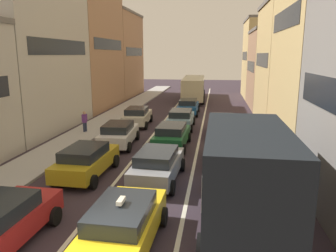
{
  "coord_description": "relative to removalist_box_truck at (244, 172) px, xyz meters",
  "views": [
    {
      "loc": [
        2.72,
        -6.6,
        5.7
      ],
      "look_at": [
        0.0,
        12.0,
        1.6
      ],
      "focal_mm": 35.12,
      "sensor_mm": 36.0,
      "label": 1
    }
  ],
  "objects": [
    {
      "name": "sedan_left_lane_fourth",
      "position": [
        -7.28,
        15.39,
        -1.18
      ],
      "size": [
        2.24,
        4.39,
        1.49
      ],
      "rotation": [
        0.0,
        0.0,
        1.62
      ],
      "color": "beige",
      "rests_on": "ground"
    },
    {
      "name": "wagon_right_lane_far",
      "position": [
        -0.45,
        12.93,
        -1.18
      ],
      "size": [
        2.07,
        4.3,
        1.49
      ],
      "rotation": [
        0.0,
        0.0,
        1.57
      ],
      "color": "#A51E1E",
      "rests_on": "ground"
    },
    {
      "name": "wagon_left_lane_second",
      "position": [
        -6.97,
        3.81,
        -1.18
      ],
      "size": [
        2.17,
        4.35,
        1.49
      ],
      "rotation": [
        0.0,
        0.0,
        1.54
      ],
      "color": "#B29319",
      "rests_on": "ground"
    },
    {
      "name": "pedestrian_near_kerb",
      "position": [
        -10.44,
        12.13,
        -1.03
      ],
      "size": [
        0.34,
        0.51,
        1.66
      ],
      "rotation": [
        0.0,
        0.0,
        2.77
      ],
      "color": "#262D47",
      "rests_on": "ground"
    },
    {
      "name": "sedan_right_lane_behind_truck",
      "position": [
        -0.41,
        6.82,
        -1.18
      ],
      "size": [
        2.1,
        4.32,
        1.49
      ],
      "rotation": [
        0.0,
        0.0,
        1.56
      ],
      "color": "black",
      "rests_on": "ground"
    },
    {
      "name": "sidewalk_left",
      "position": [
        -10.4,
        16.27,
        -1.9
      ],
      "size": [
        2.6,
        64.0,
        0.14
      ],
      "primitive_type": "cube",
      "color": "#ABABAB",
      "rests_on": "ground"
    },
    {
      "name": "lane_stripe_right",
      "position": [
        -2.0,
        16.27,
        -1.97
      ],
      "size": [
        0.16,
        60.0,
        0.01
      ],
      "primitive_type": "cube",
      "color": "silver",
      "rests_on": "ground"
    },
    {
      "name": "lane_stripe_left",
      "position": [
        -5.4,
        16.27,
        -1.97
      ],
      "size": [
        0.16,
        60.0,
        0.01
      ],
      "primitive_type": "cube",
      "color": "silver",
      "rests_on": "ground"
    },
    {
      "name": "bus_mid_queue_primary",
      "position": [
        -3.75,
        30.87,
        -0.21
      ],
      "size": [
        3.06,
        10.58,
        2.9
      ],
      "rotation": [
        0.0,
        0.0,
        1.6
      ],
      "color": "#BFB793",
      "rests_on": "ground"
    },
    {
      "name": "removalist_box_truck",
      "position": [
        0.0,
        0.0,
        0.0
      ],
      "size": [
        2.74,
        7.72,
        3.58
      ],
      "rotation": [
        0.0,
        0.0,
        1.56
      ],
      "color": "navy",
      "rests_on": "ground"
    },
    {
      "name": "coupe_centre_lane_fourth",
      "position": [
        -3.63,
        14.81,
        -1.18
      ],
      "size": [
        2.07,
        4.3,
        1.49
      ],
      "rotation": [
        0.0,
        0.0,
        1.57
      ],
      "color": "#759EB7",
      "rests_on": "ground"
    },
    {
      "name": "sedan_centre_lane_second",
      "position": [
        -3.52,
        3.71,
        -1.18
      ],
      "size": [
        2.22,
        4.38,
        1.49
      ],
      "rotation": [
        0.0,
        0.0,
        1.53
      ],
      "color": "gray",
      "rests_on": "ground"
    },
    {
      "name": "sedan_left_lane_third",
      "position": [
        -7.01,
        9.25,
        -1.18
      ],
      "size": [
        2.27,
        4.4,
        1.49
      ],
      "rotation": [
        0.0,
        0.0,
        1.63
      ],
      "color": "silver",
      "rests_on": "ground"
    },
    {
      "name": "building_row_right",
      "position": [
        6.2,
        17.95,
        3.36
      ],
      "size": [
        7.2,
        43.9,
        14.15
      ],
      "rotation": [
        0.0,
        0.0,
        -1.57
      ],
      "color": "tan",
      "rests_on": "ground"
    },
    {
      "name": "sedan_centre_lane_fifth",
      "position": [
        -3.59,
        21.04,
        -1.18
      ],
      "size": [
        2.06,
        4.3,
        1.49
      ],
      "rotation": [
        0.0,
        0.0,
        1.57
      ],
      "color": "#194C8C",
      "rests_on": "ground"
    },
    {
      "name": "taxi_centre_lane_front",
      "position": [
        -3.57,
        -1.74,
        -1.18
      ],
      "size": [
        2.15,
        4.34,
        1.66
      ],
      "rotation": [
        0.0,
        0.0,
        1.55
      ],
      "color": "yellow",
      "rests_on": "ground"
    },
    {
      "name": "hatchback_centre_lane_third",
      "position": [
        -3.61,
        9.3,
        -1.18
      ],
      "size": [
        2.16,
        4.35,
        1.49
      ],
      "rotation": [
        0.0,
        0.0,
        1.54
      ],
      "color": "#19592D",
      "rests_on": "ground"
    },
    {
      "name": "building_row_left",
      "position": [
        -15.7,
        19.8,
        3.58
      ],
      "size": [
        7.2,
        43.9,
        12.53
      ],
      "rotation": [
        0.0,
        0.0,
        1.57
      ],
      "color": "#B2ADA3",
      "rests_on": "ground"
    }
  ]
}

